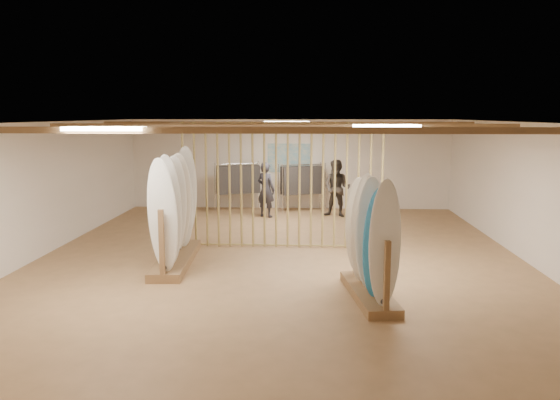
# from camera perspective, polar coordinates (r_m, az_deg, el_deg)

# --- Properties ---
(floor) EXTENTS (12.00, 12.00, 0.00)m
(floor) POSITION_cam_1_polar(r_m,az_deg,el_deg) (11.54, 0.00, -5.90)
(floor) COLOR #AE8254
(floor) RESTS_ON ground
(ceiling) EXTENTS (12.00, 12.00, 0.00)m
(ceiling) POSITION_cam_1_polar(r_m,az_deg,el_deg) (11.15, 0.00, 8.15)
(ceiling) COLOR gray
(ceiling) RESTS_ON ground
(wall_back) EXTENTS (12.00, 0.00, 12.00)m
(wall_back) POSITION_cam_1_polar(r_m,az_deg,el_deg) (17.22, 1.04, 3.76)
(wall_back) COLOR white
(wall_back) RESTS_ON ground
(wall_front) EXTENTS (12.00, 0.00, 12.00)m
(wall_front) POSITION_cam_1_polar(r_m,az_deg,el_deg) (5.40, -3.33, -7.81)
(wall_front) COLOR white
(wall_front) RESTS_ON ground
(wall_left) EXTENTS (0.00, 12.00, 12.00)m
(wall_left) POSITION_cam_1_polar(r_m,az_deg,el_deg) (12.55, -23.44, 1.09)
(wall_left) COLOR white
(wall_left) RESTS_ON ground
(wall_right) EXTENTS (0.00, 12.00, 12.00)m
(wall_right) POSITION_cam_1_polar(r_m,az_deg,el_deg) (12.08, 24.41, 0.75)
(wall_right) COLOR white
(wall_right) RESTS_ON ground
(ceiling_slats) EXTENTS (9.50, 6.12, 0.10)m
(ceiling_slats) POSITION_cam_1_polar(r_m,az_deg,el_deg) (11.15, 0.00, 7.74)
(ceiling_slats) COLOR olive
(ceiling_slats) RESTS_ON ground
(light_panels) EXTENTS (1.20, 0.35, 0.06)m
(light_panels) POSITION_cam_1_polar(r_m,az_deg,el_deg) (11.15, 0.00, 7.84)
(light_panels) COLOR white
(light_panels) RESTS_ON ground
(bamboo_partition) EXTENTS (4.45, 0.05, 2.78)m
(bamboo_partition) POSITION_cam_1_polar(r_m,az_deg,el_deg) (12.05, 0.20, 1.53)
(bamboo_partition) COLOR tan
(bamboo_partition) RESTS_ON ground
(poster) EXTENTS (1.40, 0.03, 0.90)m
(poster) POSITION_cam_1_polar(r_m,az_deg,el_deg) (17.18, 1.04, 4.42)
(poster) COLOR teal
(poster) RESTS_ON ground
(rack_left) EXTENTS (0.77, 2.77, 2.21)m
(rack_left) POSITION_cam_1_polar(r_m,az_deg,el_deg) (11.04, -10.88, -2.71)
(rack_left) COLOR olive
(rack_left) RESTS_ON floor
(rack_right) EXTENTS (0.82, 2.11, 1.96)m
(rack_right) POSITION_cam_1_polar(r_m,az_deg,el_deg) (8.96, 9.37, -5.98)
(rack_right) COLOR olive
(rack_right) RESTS_ON floor
(clothing_rack_a) EXTENTS (1.34, 0.82, 1.51)m
(clothing_rack_a) POSITION_cam_1_polar(r_m,az_deg,el_deg) (16.79, -4.38, 2.16)
(clothing_rack_a) COLOR silver
(clothing_rack_a) RESTS_ON floor
(clothing_rack_b) EXTENTS (1.33, 0.81, 1.49)m
(clothing_rack_b) POSITION_cam_1_polar(r_m,az_deg,el_deg) (16.66, 2.31, 2.09)
(clothing_rack_b) COLOR silver
(clothing_rack_b) RESTS_ON floor
(shopper_a) EXTENTS (0.80, 0.73, 1.81)m
(shopper_a) POSITION_cam_1_polar(r_m,az_deg,el_deg) (15.76, -1.49, 1.46)
(shopper_a) COLOR #292830
(shopper_a) RESTS_ON floor
(shopper_b) EXTENTS (1.09, 0.97, 1.88)m
(shopper_b) POSITION_cam_1_polar(r_m,az_deg,el_deg) (15.88, 5.99, 1.61)
(shopper_b) COLOR #332C27
(shopper_b) RESTS_ON floor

